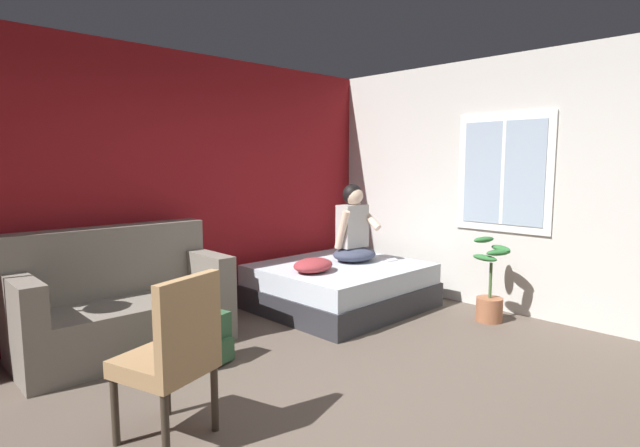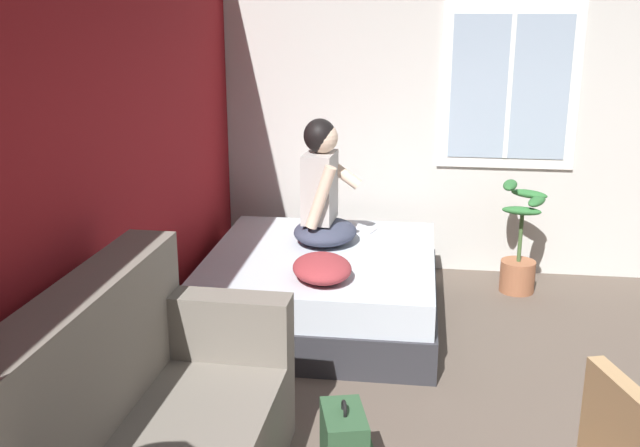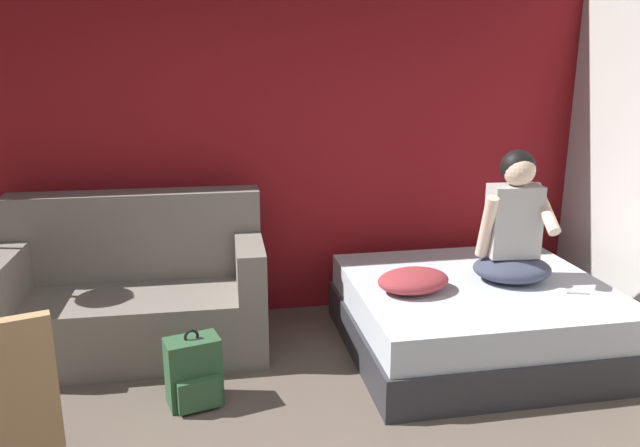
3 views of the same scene
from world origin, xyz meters
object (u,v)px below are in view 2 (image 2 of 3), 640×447
object	(u,v)px
bed	(321,287)
potted_plant	(519,253)
throw_pillow	(322,268)
person_seated	(323,194)
cell_phone	(370,231)

from	to	relation	value
bed	potted_plant	bearing A→B (deg)	-62.89
throw_pillow	potted_plant	xyz separation A→B (m)	(1.19, -1.33, -0.25)
bed	person_seated	size ratio (longest dim) A/B	1.95
bed	throw_pillow	xyz separation A→B (m)	(-0.47, -0.07, 0.31)
cell_phone	potted_plant	bearing A→B (deg)	-153.15
bed	potted_plant	xyz separation A→B (m)	(0.72, -1.40, 0.07)
bed	throw_pillow	world-z (taller)	throw_pillow
throw_pillow	potted_plant	size ratio (longest dim) A/B	0.56
person_seated	potted_plant	size ratio (longest dim) A/B	1.03
person_seated	cell_phone	distance (m)	0.56
person_seated	throw_pillow	distance (m)	0.78
bed	cell_phone	bearing A→B (deg)	-27.68
throw_pillow	potted_plant	bearing A→B (deg)	-48.23
bed	cell_phone	size ratio (longest dim) A/B	11.85
bed	potted_plant	distance (m)	1.57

